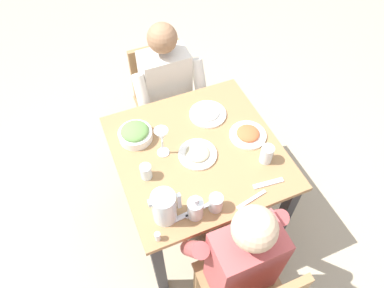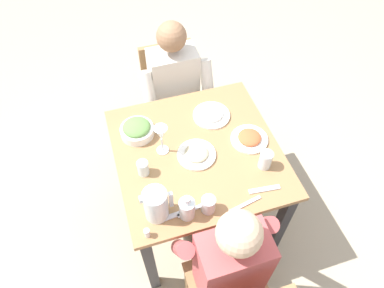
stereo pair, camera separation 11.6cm
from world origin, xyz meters
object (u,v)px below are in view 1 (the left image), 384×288
Objects in this scene: plate_beans at (198,153)px; salt_shaker at (158,236)px; plate_yoghurt at (208,113)px; water_glass_far_right at (146,172)px; water_glass_near_right at (216,203)px; plate_rice_curry at (248,134)px; oil_carafe at (195,209)px; wine_glass at (162,137)px; water_glass_near_left at (267,154)px; salad_bowl at (135,133)px; chair_far at (162,95)px; diner_far at (171,99)px; water_pitcher at (164,207)px; dining_table at (198,163)px; diner_near at (234,250)px.

plate_beans is 0.53m from salt_shaker.
plate_yoghurt is 0.57m from water_glass_far_right.
plate_beans is 2.44× the size of water_glass_far_right.
water_glass_near_right is at bearing -50.11° from water_glass_far_right.
plate_rice_curry is 1.32× the size of oil_carafe.
wine_glass is (-0.50, 0.07, 0.13)m from plate_rice_curry.
water_glass_near_left is 0.58m from wine_glass.
salt_shaker is at bearing -133.92° from plate_beans.
wine_glass is (0.11, -0.16, 0.10)m from salad_bowl.
water_glass_far_right is at bearing 129.89° from water_glass_near_right.
water_glass_near_right is (-0.10, -1.14, 0.31)m from chair_far.
diner_far is at bearing -90.00° from chair_far.
diner_far is at bearing 68.25° from water_pitcher.
water_glass_near_left is (0.33, -0.18, 0.04)m from plate_beans.
chair_far is at bearing 109.20° from plate_rice_curry.
dining_table is 0.37m from water_glass_far_right.
plate_rice_curry is 0.20m from water_glass_near_left.
diner_near is 5.34× the size of plate_rice_curry.
salt_shaker reaches higher than dining_table.
dining_table is 0.59m from salt_shaker.
plate_rice_curry is 0.64m from water_glass_far_right.
diner_far is 5.90× the size of salad_bowl.
oil_carafe is (-0.21, -1.13, 0.32)m from chair_far.
diner_far is (-0.00, -0.20, 0.15)m from chair_far.
oil_carafe is at bearing 12.92° from salt_shaker.
salt_shaker reaches higher than plate_yoghurt.
oil_carafe is (0.14, -0.05, -0.04)m from water_pitcher.
water_glass_far_right is at bearing 118.90° from diner_near.
water_glass_near_left is (0.63, 0.11, -0.04)m from water_pitcher.
plate_rice_curry is at bearing -58.59° from plate_yoghurt.
water_glass_near_left is at bearing -70.34° from plate_yoghurt.
plate_yoghurt is at bearing 75.38° from diner_near.
chair_far is 0.71m from salad_bowl.
plate_beans is 0.34m from water_glass_near_right.
chair_far is 15.99× the size of salt_shaker.
water_pitcher is 0.97× the size of salad_bowl.
water_pitcher is 1.16× the size of oil_carafe.
chair_far reaches higher than dining_table.
plate_beans is 1.98× the size of water_glass_near_left.
dining_table is 4.71× the size of wine_glass.
wine_glass reaches higher than dining_table.
plate_rice_curry is 0.52m from wine_glass.
salad_bowl is 0.60m from oil_carafe.
salt_shaker is at bearing -132.89° from dining_table.
diner_far reaches higher than chair_far.
salt_shaker is (-0.34, 0.15, 0.15)m from diner_near.
diner_far is 0.61m from wine_glass.
diner_far is 0.95m from water_glass_near_right.
dining_table is at bearing -94.05° from diner_far.
water_pitcher is 0.64m from water_glass_near_left.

